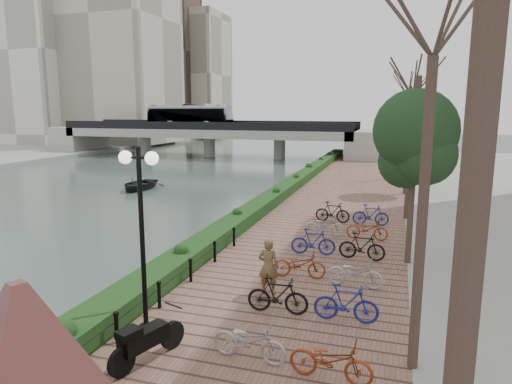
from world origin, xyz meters
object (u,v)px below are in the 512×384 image
at_px(boat, 139,184).
at_px(pedestrian, 268,266).
at_px(motorcycle, 148,338).
at_px(lamppost, 140,199).
at_px(granite_monument, 26,372).

bearing_deg(boat, pedestrian, -49.78).
bearing_deg(pedestrian, motorcycle, 69.51).
bearing_deg(pedestrian, lamppost, 50.90).
distance_m(motorcycle, pedestrian, 4.60).
bearing_deg(lamppost, boat, 122.02).
relative_size(lamppost, boat, 1.17).
bearing_deg(motorcycle, granite_monument, -76.33).
distance_m(granite_monument, pedestrian, 7.58).
distance_m(lamppost, pedestrian, 4.54).
relative_size(pedestrian, boat, 0.44).
height_order(lamppost, boat, lamppost).
height_order(lamppost, pedestrian, lamppost).
relative_size(lamppost, motorcycle, 2.63).
distance_m(granite_monument, lamppost, 4.71).
distance_m(lamppost, boat, 23.57).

